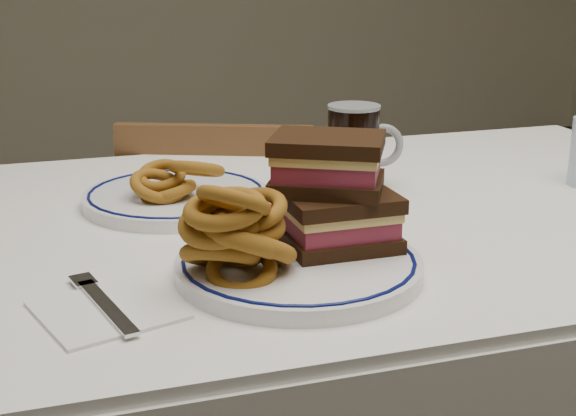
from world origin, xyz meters
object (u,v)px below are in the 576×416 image
object	(u,v)px
main_plate	(299,265)
reuben_sandwich	(334,192)
beer_mug	(355,147)
chair_far	(226,286)
far_plate	(176,197)

from	to	relation	value
main_plate	reuben_sandwich	world-z (taller)	reuben_sandwich
beer_mug	main_plate	bearing A→B (deg)	-122.25
chair_far	main_plate	world-z (taller)	chair_far
chair_far	main_plate	xyz separation A→B (m)	(-0.08, -0.71, 0.32)
main_plate	reuben_sandwich	xyz separation A→B (m)	(0.05, 0.03, 0.07)
beer_mug	reuben_sandwich	bearing A→B (deg)	-116.96
main_plate	far_plate	size ratio (longest dim) A/B	1.04
beer_mug	far_plate	size ratio (longest dim) A/B	0.49
chair_far	far_plate	distance (m)	0.53
chair_far	beer_mug	xyz separation A→B (m)	(0.12, -0.40, 0.38)
reuben_sandwich	main_plate	bearing A→B (deg)	-148.78
reuben_sandwich	beer_mug	size ratio (longest dim) A/B	1.19
far_plate	chair_far	bearing A→B (deg)	67.56
reuben_sandwich	far_plate	world-z (taller)	reuben_sandwich
chair_far	far_plate	xyz separation A→B (m)	(-0.16, -0.39, 0.32)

